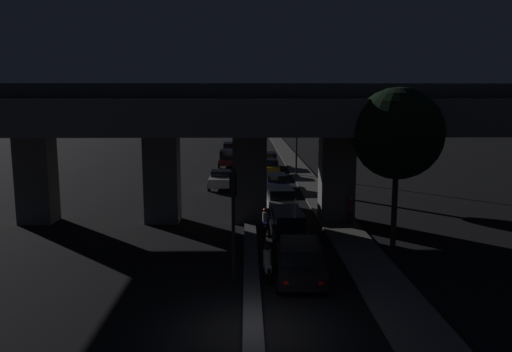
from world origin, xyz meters
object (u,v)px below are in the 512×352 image
street_lamp (293,122)px  pedestrian_on_sidewalk (350,210)px  car_white_third_oncoming (230,149)px  motorcycle_white_filtering_near (267,264)px  car_dark_blue_fourth (276,182)px  car_black_second (288,225)px  car_black_lead (300,261)px  motorcycle_red_filtering_far (262,194)px  car_white_third (280,200)px  car_silver_sixth (268,160)px  car_dark_red_second_oncoming (227,158)px  car_taxi_yellow_fifth (270,168)px  car_white_lead_oncoming (221,179)px  traffic_light_left_of_median (233,204)px  motorcycle_blue_filtering_mid (265,222)px

street_lamp → pedestrian_on_sidewalk: size_ratio=5.42×
car_white_third_oncoming → motorcycle_white_filtering_near: 44.19m
car_dark_blue_fourth → car_white_third_oncoming: car_white_third_oncoming is taller
car_black_second → car_dark_blue_fourth: bearing=-3.5°
car_black_lead → motorcycle_red_filtering_far: car_black_lead is taller
car_white_third → street_lamp: bearing=-10.9°
car_silver_sixth → car_dark_red_second_oncoming: car_dark_red_second_oncoming is taller
car_black_second → car_white_third: car_white_third is taller
car_white_third → car_silver_sixth: bearing=-3.1°
car_black_second → car_taxi_yellow_fifth: (0.09, 22.14, -0.07)m
car_white_third_oncoming → car_white_lead_oncoming: bearing=0.3°
car_silver_sixth → street_lamp: bearing=-159.9°
street_lamp → car_white_lead_oncoming: size_ratio=2.09×
car_black_lead → motorcycle_white_filtering_near: car_black_lead is taller
car_white_third → car_dark_red_second_oncoming: size_ratio=1.00×
traffic_light_left_of_median → motorcycle_blue_filtering_mid: size_ratio=2.62×
car_silver_sixth → car_dark_red_second_oncoming: (-4.37, 1.26, 0.12)m
car_dark_red_second_oncoming → car_white_third_oncoming: bearing=-179.4°
car_taxi_yellow_fifth → car_dark_red_second_oncoming: 8.11m
car_black_second → pedestrian_on_sidewalk: pedestrian_on_sidewalk is taller
traffic_light_left_of_median → pedestrian_on_sidewalk: (6.58, 8.69, -2.23)m
street_lamp → car_black_second: 22.80m
traffic_light_left_of_median → motorcycle_blue_filtering_mid: 7.87m
motorcycle_red_filtering_far → traffic_light_left_of_median: bearing=174.8°
street_lamp → motorcycle_red_filtering_far: 13.74m
car_taxi_yellow_fifth → motorcycle_blue_filtering_mid: bearing=176.0°
car_dark_red_second_oncoming → pedestrian_on_sidewalk: car_dark_red_second_oncoming is taller
street_lamp → car_dark_red_second_oncoming: street_lamp is taller
pedestrian_on_sidewalk → car_black_lead: bearing=-113.7°
motorcycle_blue_filtering_mid → pedestrian_on_sidewalk: (5.01, 1.42, 0.34)m
street_lamp → car_white_lead_oncoming: 10.31m
car_black_lead → car_taxi_yellow_fifth: 27.83m
car_white_third_oncoming → motorcycle_red_filtering_far: 29.14m
street_lamp → car_taxi_yellow_fifth: 4.92m
car_black_second → car_dark_red_second_oncoming: car_dark_red_second_oncoming is taller
motorcycle_red_filtering_far → pedestrian_on_sidewalk: 8.24m
car_dark_red_second_oncoming → motorcycle_red_filtering_far: 19.54m
car_black_lead → motorcycle_red_filtering_far: (-1.06, 15.43, -0.22)m
car_white_lead_oncoming → car_black_lead: bearing=11.9°
traffic_light_left_of_median → car_dark_blue_fourth: traffic_light_left_of_median is taller
car_black_lead → car_black_second: 5.69m
car_white_third → car_white_lead_oncoming: (-4.31, 9.02, -0.10)m
car_white_lead_oncoming → car_silver_sixth: bearing=160.5°
traffic_light_left_of_median → motorcycle_white_filtering_near: (1.38, 0.16, -2.55)m
traffic_light_left_of_median → street_lamp: bearing=79.9°
car_white_third → motorcycle_white_filtering_near: car_white_third is taller
car_white_third → car_dark_red_second_oncoming: 22.79m
car_white_lead_oncoming → car_dark_red_second_oncoming: 13.37m
motorcycle_red_filtering_far → car_black_second: bearing=-173.1°
traffic_light_left_of_median → car_taxi_yellow_fifth: size_ratio=1.17×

